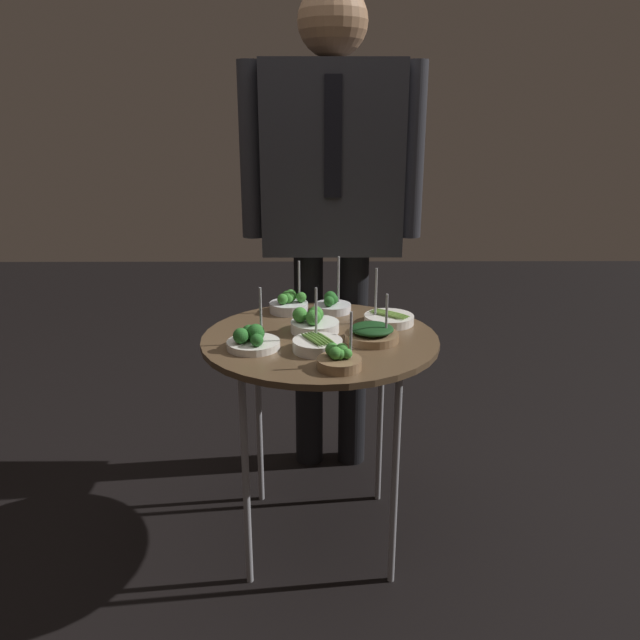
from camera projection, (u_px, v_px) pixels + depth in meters
ground_plane at (320, 535)px, 2.02m from camera, size 8.00×8.00×0.00m
serving_cart at (320, 352)px, 1.82m from camera, size 0.69×0.69×0.69m
bowl_broccoli_mid_left at (314, 323)px, 1.84m from camera, size 0.14×0.14×0.08m
bowl_asparagus_center at (318, 344)px, 1.69m from camera, size 0.14×0.14×0.17m
bowl_broccoli_back_left at (289, 304)px, 2.03m from camera, size 0.13×0.13×0.17m
bowl_broccoli_mid_right at (252, 339)px, 1.71m from camera, size 0.15×0.15×0.16m
bowl_asparagus_near_rim at (389, 319)px, 1.92m from camera, size 0.15×0.15×0.17m
bowl_broccoli_front_center at (339, 359)px, 1.57m from camera, size 0.11×0.11×0.15m
bowl_spinach_front_right at (372, 333)px, 1.76m from camera, size 0.15×0.15×0.14m
bowl_broccoli_back_right at (332, 305)px, 2.03m from camera, size 0.12×0.12×0.18m
waiter_figure at (332, 183)px, 2.14m from camera, size 0.63×0.24×1.69m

